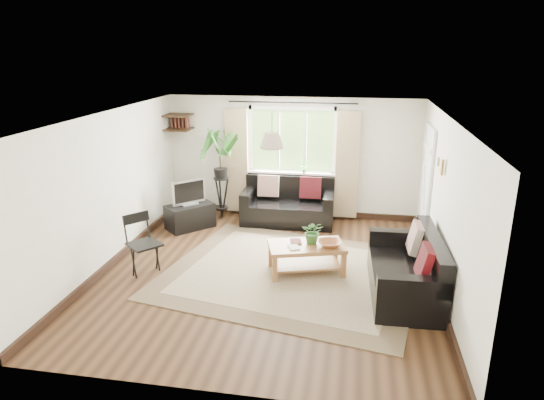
% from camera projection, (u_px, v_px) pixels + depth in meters
% --- Properties ---
extents(floor, '(5.50, 5.50, 0.00)m').
position_uv_depth(floor, '(268.00, 273.00, 7.47)').
color(floor, black).
rests_on(floor, ground).
extents(ceiling, '(5.50, 5.50, 0.00)m').
position_uv_depth(ceiling, '(267.00, 116.00, 6.74)').
color(ceiling, white).
rests_on(ceiling, floor).
extents(wall_back, '(5.00, 0.02, 2.40)m').
position_uv_depth(wall_back, '(292.00, 158.00, 9.69)').
color(wall_back, white).
rests_on(wall_back, floor).
extents(wall_front, '(5.00, 0.02, 2.40)m').
position_uv_depth(wall_front, '(215.00, 286.00, 4.52)').
color(wall_front, white).
rests_on(wall_front, floor).
extents(wall_left, '(0.02, 5.50, 2.40)m').
position_uv_depth(wall_left, '(109.00, 190.00, 7.51)').
color(wall_left, white).
rests_on(wall_left, floor).
extents(wall_right, '(0.02, 5.50, 2.40)m').
position_uv_depth(wall_right, '(445.00, 208.00, 6.70)').
color(wall_right, white).
rests_on(wall_right, floor).
extents(rug, '(4.22, 3.80, 0.02)m').
position_uv_depth(rug, '(291.00, 272.00, 7.45)').
color(rug, beige).
rests_on(rug, floor).
extents(window, '(2.50, 0.16, 2.16)m').
position_uv_depth(window, '(292.00, 141.00, 9.54)').
color(window, white).
rests_on(window, wall_back).
extents(door, '(0.06, 0.96, 2.06)m').
position_uv_depth(door, '(426.00, 188.00, 8.36)').
color(door, silver).
rests_on(door, wall_right).
extents(corner_shelf, '(0.50, 0.50, 0.34)m').
position_uv_depth(corner_shelf, '(178.00, 122.00, 9.61)').
color(corner_shelf, black).
rests_on(corner_shelf, wall_back).
extents(pendant_lamp, '(0.36, 0.36, 0.54)m').
position_uv_depth(pendant_lamp, '(272.00, 136.00, 7.22)').
color(pendant_lamp, beige).
rests_on(pendant_lamp, ceiling).
extents(wall_sconce, '(0.12, 0.12, 0.28)m').
position_uv_depth(wall_sconce, '(440.00, 165.00, 6.83)').
color(wall_sconce, beige).
rests_on(wall_sconce, wall_right).
extents(sofa_back, '(1.79, 0.92, 0.83)m').
position_uv_depth(sofa_back, '(288.00, 202.00, 9.45)').
color(sofa_back, black).
rests_on(sofa_back, floor).
extents(sofa_right, '(1.81, 0.96, 0.84)m').
position_uv_depth(sofa_right, '(405.00, 267.00, 6.71)').
color(sofa_right, black).
rests_on(sofa_right, floor).
extents(coffee_table, '(1.26, 0.92, 0.46)m').
position_uv_depth(coffee_table, '(306.00, 259.00, 7.41)').
color(coffee_table, brown).
rests_on(coffee_table, floor).
extents(table_plant, '(0.33, 0.29, 0.36)m').
position_uv_depth(table_plant, '(313.00, 232.00, 7.34)').
color(table_plant, '#326629').
rests_on(table_plant, coffee_table).
extents(bowl, '(0.41, 0.41, 0.08)m').
position_uv_depth(bowl, '(330.00, 244.00, 7.26)').
color(bowl, '#9C5D35').
rests_on(bowl, coffee_table).
extents(book_a, '(0.22, 0.25, 0.02)m').
position_uv_depth(book_a, '(289.00, 248.00, 7.20)').
color(book_a, white).
rests_on(book_a, coffee_table).
extents(book_b, '(0.21, 0.25, 0.02)m').
position_uv_depth(book_b, '(291.00, 241.00, 7.42)').
color(book_b, '#572C23').
rests_on(book_b, coffee_table).
extents(tv_stand, '(0.95, 0.96, 0.47)m').
position_uv_depth(tv_stand, '(190.00, 216.00, 9.24)').
color(tv_stand, black).
rests_on(tv_stand, floor).
extents(tv, '(0.62, 0.63, 0.51)m').
position_uv_depth(tv, '(189.00, 192.00, 9.09)').
color(tv, '#A5A5AA').
rests_on(tv, tv_stand).
extents(palm_stand, '(0.86, 0.86, 1.79)m').
position_uv_depth(palm_stand, '(221.00, 174.00, 9.62)').
color(palm_stand, black).
rests_on(palm_stand, floor).
extents(folding_chair, '(0.67, 0.67, 0.92)m').
position_uv_depth(folding_chair, '(144.00, 245.00, 7.31)').
color(folding_chair, black).
rests_on(folding_chair, floor).
extents(sill_plant, '(0.14, 0.10, 0.27)m').
position_uv_depth(sill_plant, '(304.00, 166.00, 9.57)').
color(sill_plant, '#2D6023').
rests_on(sill_plant, window).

